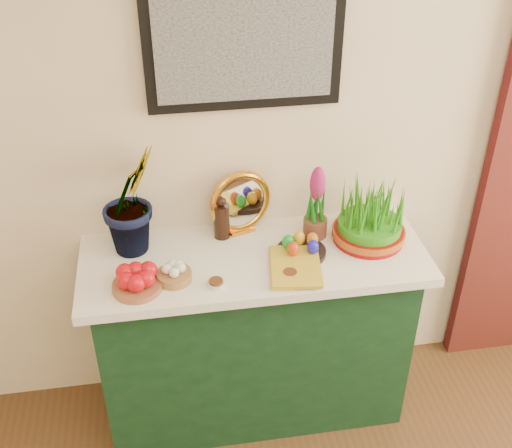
{
  "coord_description": "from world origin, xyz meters",
  "views": [
    {
      "loc": [
        -0.58,
        -0.05,
        2.44
      ],
      "look_at": [
        -0.25,
        1.95,
        1.07
      ],
      "focal_mm": 45.0,
      "sensor_mm": 36.0,
      "label": 1
    }
  ],
  "objects_px": {
    "hyacinth_green": "(130,184)",
    "book": "(270,267)",
    "sideboard": "(254,338)",
    "wheatgrass_sabzeh": "(370,218)",
    "mirror": "(240,203)"
  },
  "relations": [
    {
      "from": "book",
      "to": "sideboard",
      "type": "bearing_deg",
      "value": 119.37
    },
    {
      "from": "mirror",
      "to": "book",
      "type": "height_order",
      "value": "mirror"
    },
    {
      "from": "mirror",
      "to": "wheatgrass_sabzeh",
      "type": "relative_size",
      "value": 0.93
    },
    {
      "from": "mirror",
      "to": "sideboard",
      "type": "bearing_deg",
      "value": -81.35
    },
    {
      "from": "hyacinth_green",
      "to": "book",
      "type": "bearing_deg",
      "value": -66.4
    },
    {
      "from": "sideboard",
      "to": "wheatgrass_sabzeh",
      "type": "height_order",
      "value": "wheatgrass_sabzeh"
    },
    {
      "from": "sideboard",
      "to": "hyacinth_green",
      "type": "relative_size",
      "value": 2.17
    },
    {
      "from": "hyacinth_green",
      "to": "mirror",
      "type": "height_order",
      "value": "hyacinth_green"
    },
    {
      "from": "book",
      "to": "wheatgrass_sabzeh",
      "type": "xyz_separation_m",
      "value": [
        0.44,
        0.14,
        0.09
      ]
    },
    {
      "from": "hyacinth_green",
      "to": "wheatgrass_sabzeh",
      "type": "bearing_deg",
      "value": -47.07
    },
    {
      "from": "sideboard",
      "to": "mirror",
      "type": "bearing_deg",
      "value": 98.65
    },
    {
      "from": "sideboard",
      "to": "wheatgrass_sabzeh",
      "type": "distance_m",
      "value": 0.75
    },
    {
      "from": "hyacinth_green",
      "to": "mirror",
      "type": "relative_size",
      "value": 2.13
    },
    {
      "from": "book",
      "to": "wheatgrass_sabzeh",
      "type": "bearing_deg",
      "value": 25.96
    },
    {
      "from": "book",
      "to": "hyacinth_green",
      "type": "bearing_deg",
      "value": 162.86
    }
  ]
}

